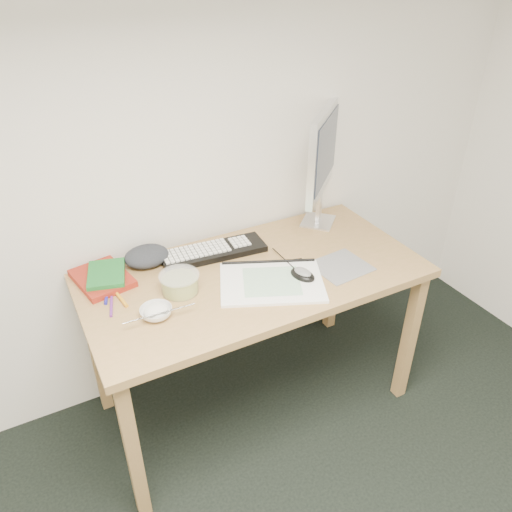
{
  "coord_description": "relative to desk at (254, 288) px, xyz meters",
  "views": [
    {
      "loc": [
        -0.57,
        -0.09,
        1.9
      ],
      "look_at": [
        0.22,
        1.42,
        0.83
      ],
      "focal_mm": 35.0,
      "sensor_mm": 36.0,
      "label": 1
    }
  ],
  "objects": [
    {
      "name": "book_green",
      "position": [
        -0.55,
        0.22,
        0.12
      ],
      "size": [
        0.19,
        0.23,
        0.02
      ],
      "primitive_type": "cube",
      "rotation": [
        0.0,
        0.0,
        -0.27
      ],
      "color": "#196427",
      "rests_on": "book_red"
    },
    {
      "name": "sketchpad",
      "position": [
        0.02,
        -0.11,
        0.09
      ],
      "size": [
        0.49,
        0.43,
        0.01
      ],
      "primitive_type": "cube",
      "rotation": [
        0.0,
        0.0,
        -0.41
      ],
      "color": "white",
      "rests_on": "desk"
    },
    {
      "name": "marker_purple",
      "position": [
        -0.58,
        0.04,
        0.09
      ],
      "size": [
        0.04,
        0.12,
        0.01
      ],
      "primitive_type": "cylinder",
      "rotation": [
        0.0,
        1.57,
        1.31
      ],
      "color": "#672487",
      "rests_on": "desk"
    },
    {
      "name": "mouse",
      "position": [
        0.15,
        -0.13,
        0.11
      ],
      "size": [
        0.1,
        0.13,
        0.04
      ],
      "primitive_type": "ellipsoid",
      "rotation": [
        0.0,
        0.0,
        0.29
      ],
      "color": "black",
      "rests_on": "sketchpad"
    },
    {
      "name": "monitor",
      "position": [
        0.48,
        0.24,
        0.43
      ],
      "size": [
        0.37,
        0.35,
        0.55
      ],
      "rotation": [
        0.0,
        0.0,
        0.76
      ],
      "color": "silver",
      "rests_on": "desk"
    },
    {
      "name": "cloth_lump",
      "position": [
        -0.37,
        0.27,
        0.12
      ],
      "size": [
        0.17,
        0.14,
        0.07
      ],
      "primitive_type": "ellipsoid",
      "rotation": [
        0.0,
        0.0,
        -0.07
      ],
      "color": "#292C32",
      "rests_on": "desk"
    },
    {
      "name": "marker_blue",
      "position": [
        -0.58,
        0.13,
        0.09
      ],
      "size": [
        0.05,
        0.13,
        0.01
      ],
      "primitive_type": "cylinder",
      "rotation": [
        0.0,
        1.57,
        1.25
      ],
      "color": "#1E1D9E",
      "rests_on": "desk"
    },
    {
      "name": "rice_bowl",
      "position": [
        -0.45,
        -0.09,
        0.1
      ],
      "size": [
        0.12,
        0.12,
        0.04
      ],
      "primitive_type": "imported",
      "rotation": [
        0.0,
        0.0,
        -0.04
      ],
      "color": "white",
      "rests_on": "desk"
    },
    {
      "name": "book_red",
      "position": [
        -0.57,
        0.23,
        0.09
      ],
      "size": [
        0.23,
        0.28,
        0.03
      ],
      "primitive_type": "cube",
      "rotation": [
        0.0,
        0.0,
        0.19
      ],
      "color": "maroon",
      "rests_on": "desk"
    },
    {
      "name": "marker_orange",
      "position": [
        -0.54,
        0.08,
        0.09
      ],
      "size": [
        0.03,
        0.15,
        0.01
      ],
      "primitive_type": "cylinder",
      "rotation": [
        0.0,
        1.57,
        1.7
      ],
      "color": "orange",
      "rests_on": "desk"
    },
    {
      "name": "fruit_tub",
      "position": [
        -0.32,
        0.02,
        0.12
      ],
      "size": [
        0.18,
        0.18,
        0.08
      ],
      "primitive_type": "cylinder",
      "rotation": [
        0.0,
        0.0,
        -0.16
      ],
      "color": "#D5C84B",
      "rests_on": "desk"
    },
    {
      "name": "chopsticks",
      "position": [
        -0.45,
        -0.13,
        0.12
      ],
      "size": [
        0.25,
        0.03,
        0.02
      ],
      "primitive_type": "cylinder",
      "rotation": [
        0.0,
        1.57,
        -0.04
      ],
      "color": "silver",
      "rests_on": "rice_bowl"
    },
    {
      "name": "pencil_tan",
      "position": [
        0.05,
        0.05,
        0.09
      ],
      "size": [
        0.15,
        0.11,
        0.01
      ],
      "primitive_type": "cylinder",
      "rotation": [
        0.0,
        1.57,
        -0.61
      ],
      "color": "tan",
      "rests_on": "desk"
    },
    {
      "name": "desk",
      "position": [
        0.0,
        0.0,
        0.0
      ],
      "size": [
        1.4,
        0.7,
        0.75
      ],
      "color": "#A97C4D",
      "rests_on": "ground"
    },
    {
      "name": "keyboard",
      "position": [
        -0.09,
        0.21,
        0.1
      ],
      "size": [
        0.47,
        0.18,
        0.03
      ],
      "primitive_type": "cube",
      "rotation": [
        0.0,
        0.0,
        -0.08
      ],
      "color": "black",
      "rests_on": "desk"
    },
    {
      "name": "mousepad",
      "position": [
        0.34,
        -0.13,
        0.08
      ],
      "size": [
        0.24,
        0.22,
        0.0
      ],
      "primitive_type": "cube",
      "rotation": [
        0.0,
        0.0,
        0.09
      ],
      "color": "slate",
      "rests_on": "desk"
    },
    {
      "name": "pencil_pink",
      "position": [
        0.01,
        0.03,
        0.09
      ],
      "size": [
        0.18,
        0.08,
        0.01
      ],
      "primitive_type": "cylinder",
      "rotation": [
        0.0,
        1.57,
        -0.4
      ],
      "color": "pink",
      "rests_on": "desk"
    },
    {
      "name": "pencil_black",
      "position": [
        0.13,
        0.01,
        0.09
      ],
      "size": [
        0.19,
        0.05,
        0.01
      ],
      "primitive_type": "cylinder",
      "rotation": [
        0.0,
        1.57,
        -0.24
      ],
      "color": "black",
      "rests_on": "desk"
    }
  ]
}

